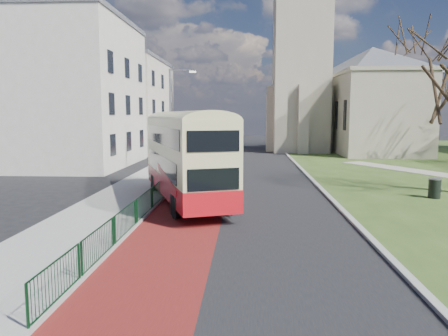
{
  "coord_description": "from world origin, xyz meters",
  "views": [
    {
      "loc": [
        1.6,
        -16.4,
        4.56
      ],
      "look_at": [
        0.47,
        4.48,
        2.0
      ],
      "focal_mm": 35.0,
      "sensor_mm": 36.0,
      "label": 1
    }
  ],
  "objects": [
    {
      "name": "street_block_far",
      "position": [
        -14.0,
        38.0,
        5.76
      ],
      "size": [
        10.3,
        16.3,
        11.5
      ],
      "color": "#C0B4A2",
      "rests_on": "ground"
    },
    {
      "name": "kerb_east",
      "position": [
        6.1,
        22.0,
        0.07
      ],
      "size": [
        0.25,
        80.0,
        0.13
      ],
      "primitive_type": "cube",
      "color": "#999993",
      "rests_on": "ground"
    },
    {
      "name": "road_carriageway",
      "position": [
        1.5,
        20.0,
        0.01
      ],
      "size": [
        9.0,
        120.0,
        0.01
      ],
      "primitive_type": "cube",
      "color": "black",
      "rests_on": "ground"
    },
    {
      "name": "pavement_west",
      "position": [
        -5.0,
        20.0,
        0.06
      ],
      "size": [
        4.0,
        120.0,
        0.12
      ],
      "primitive_type": "cube",
      "color": "gray",
      "rests_on": "ground"
    },
    {
      "name": "litter_bin",
      "position": [
        11.79,
        7.6,
        0.59
      ],
      "size": [
        0.86,
        0.86,
        1.09
      ],
      "rotation": [
        0.0,
        0.0,
        -0.31
      ],
      "color": "black",
      "rests_on": "grass_green"
    },
    {
      "name": "ground",
      "position": [
        0.0,
        0.0,
        0.0
      ],
      "size": [
        160.0,
        160.0,
        0.0
      ],
      "primitive_type": "plane",
      "color": "black",
      "rests_on": "ground"
    },
    {
      "name": "bus_lane",
      "position": [
        -1.2,
        20.0,
        0.01
      ],
      "size": [
        3.4,
        120.0,
        0.01
      ],
      "primitive_type": "cube",
      "color": "#591414",
      "rests_on": "ground"
    },
    {
      "name": "gothic_church",
      "position": [
        12.56,
        38.0,
        13.13
      ],
      "size": [
        16.38,
        18.0,
        40.0
      ],
      "color": "gray",
      "rests_on": "ground"
    },
    {
      "name": "kerb_west",
      "position": [
        -3.0,
        20.0,
        0.07
      ],
      "size": [
        0.25,
        120.0,
        0.13
      ],
      "primitive_type": "cube",
      "color": "#999993",
      "rests_on": "ground"
    },
    {
      "name": "streetlamp",
      "position": [
        -4.35,
        18.0,
        4.59
      ],
      "size": [
        2.13,
        0.18,
        8.0
      ],
      "color": "gray",
      "rests_on": "pavement_west"
    },
    {
      "name": "pedestrian_railing",
      "position": [
        -2.95,
        4.0,
        0.55
      ],
      "size": [
        0.07,
        24.0,
        1.12
      ],
      "color": "black",
      "rests_on": "ground"
    },
    {
      "name": "bus",
      "position": [
        -1.59,
        5.84,
        2.59
      ],
      "size": [
        6.07,
        11.07,
        4.54
      ],
      "rotation": [
        0.0,
        0.0,
        0.35
      ],
      "color": "#B31018",
      "rests_on": "ground"
    },
    {
      "name": "street_block_near",
      "position": [
        -14.0,
        22.0,
        6.51
      ],
      "size": [
        10.3,
        14.3,
        13.0
      ],
      "color": "beige",
      "rests_on": "ground"
    }
  ]
}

